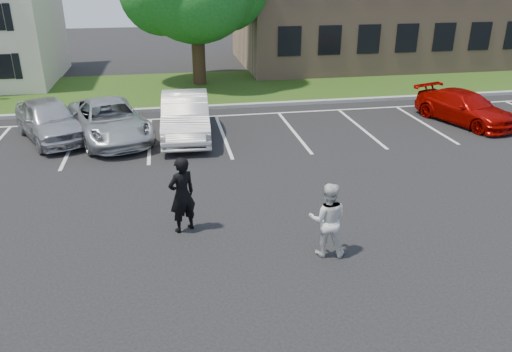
{
  "coord_description": "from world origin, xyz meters",
  "views": [
    {
      "loc": [
        -2.06,
        -10.26,
        6.15
      ],
      "look_at": [
        0.0,
        1.0,
        1.25
      ],
      "focal_mm": 35.0,
      "sensor_mm": 36.0,
      "label": 1
    }
  ],
  "objects_px": {
    "man_white_shirt": "(328,220)",
    "car_silver_west": "(50,120)",
    "car_white_sedan": "(185,116)",
    "car_silver_minivan": "(110,120)",
    "man_black_suit": "(182,195)",
    "car_red_compact": "(465,108)"
  },
  "relations": [
    {
      "from": "man_black_suit",
      "to": "car_silver_minivan",
      "type": "relative_size",
      "value": 0.38
    },
    {
      "from": "man_black_suit",
      "to": "car_red_compact",
      "type": "distance_m",
      "value": 13.87
    },
    {
      "from": "car_silver_west",
      "to": "car_silver_minivan",
      "type": "height_order",
      "value": "car_silver_west"
    },
    {
      "from": "man_black_suit",
      "to": "car_silver_west",
      "type": "distance_m",
      "value": 9.19
    },
    {
      "from": "man_white_shirt",
      "to": "car_silver_minivan",
      "type": "bearing_deg",
      "value": -43.01
    },
    {
      "from": "man_black_suit",
      "to": "car_silver_west",
      "type": "relative_size",
      "value": 0.43
    },
    {
      "from": "car_white_sedan",
      "to": "car_red_compact",
      "type": "relative_size",
      "value": 1.12
    },
    {
      "from": "man_white_shirt",
      "to": "car_silver_west",
      "type": "xyz_separation_m",
      "value": [
        -7.71,
        9.66,
        -0.12
      ]
    },
    {
      "from": "car_red_compact",
      "to": "man_black_suit",
      "type": "bearing_deg",
      "value": -167.78
    },
    {
      "from": "man_white_shirt",
      "to": "car_white_sedan",
      "type": "bearing_deg",
      "value": -57.11
    },
    {
      "from": "car_silver_west",
      "to": "car_silver_minivan",
      "type": "relative_size",
      "value": 0.87
    },
    {
      "from": "car_white_sedan",
      "to": "car_silver_west",
      "type": "bearing_deg",
      "value": 175.92
    },
    {
      "from": "car_silver_west",
      "to": "car_white_sedan",
      "type": "height_order",
      "value": "car_white_sedan"
    },
    {
      "from": "man_white_shirt",
      "to": "car_silver_west",
      "type": "relative_size",
      "value": 0.39
    },
    {
      "from": "man_black_suit",
      "to": "car_silver_west",
      "type": "xyz_separation_m",
      "value": [
        -4.57,
        7.97,
        -0.21
      ]
    },
    {
      "from": "car_white_sedan",
      "to": "car_silver_minivan",
      "type": "bearing_deg",
      "value": 177.69
    },
    {
      "from": "man_white_shirt",
      "to": "car_silver_west",
      "type": "distance_m",
      "value": 12.36
    },
    {
      "from": "car_silver_west",
      "to": "car_white_sedan",
      "type": "distance_m",
      "value": 5.05
    },
    {
      "from": "man_black_suit",
      "to": "car_red_compact",
      "type": "height_order",
      "value": "man_black_suit"
    },
    {
      "from": "man_white_shirt",
      "to": "car_white_sedan",
      "type": "xyz_separation_m",
      "value": [
        -2.69,
        9.08,
        -0.06
      ]
    },
    {
      "from": "car_silver_minivan",
      "to": "car_red_compact",
      "type": "xyz_separation_m",
      "value": [
        14.28,
        -0.53,
        -0.07
      ]
    },
    {
      "from": "car_silver_minivan",
      "to": "car_red_compact",
      "type": "distance_m",
      "value": 14.29
    }
  ]
}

